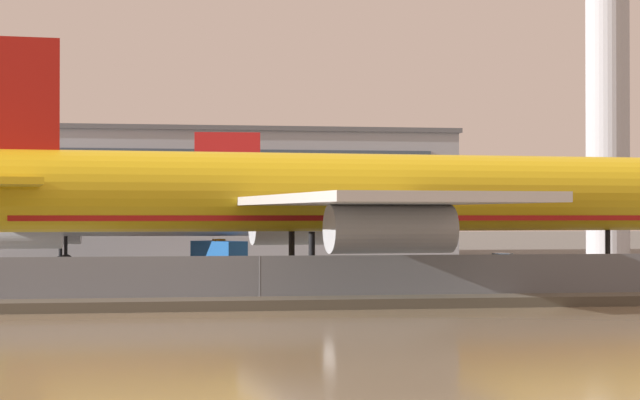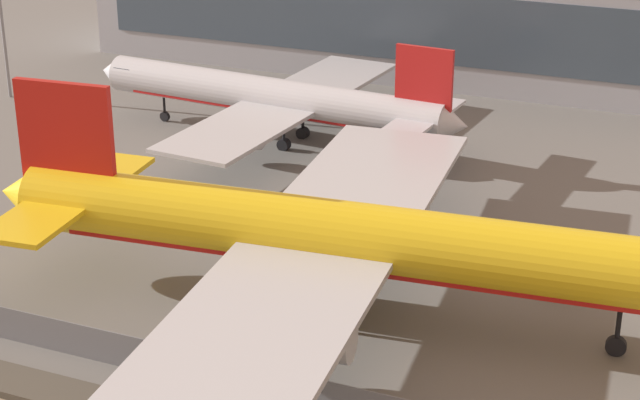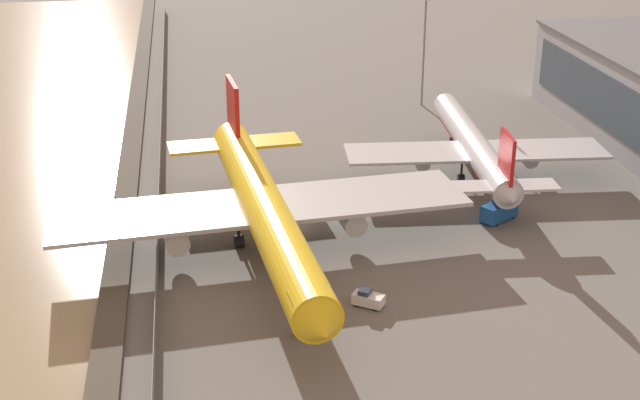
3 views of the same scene
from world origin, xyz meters
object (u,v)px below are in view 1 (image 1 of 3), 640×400
(cargo_jet_yellow, at_px, (341,196))
(control_tower, at_px, (607,33))
(passenger_jet_silver, at_px, (40,216))
(ops_van, at_px, (220,253))
(baggage_tug, at_px, (504,267))

(cargo_jet_yellow, xyz_separation_m, control_tower, (40.63, 54.78, 19.09))
(cargo_jet_yellow, distance_m, passenger_jet_silver, 37.04)
(cargo_jet_yellow, bearing_deg, ops_van, 99.29)
(cargo_jet_yellow, distance_m, ops_van, 30.49)
(passenger_jet_silver, relative_size, ops_van, 7.65)
(cargo_jet_yellow, relative_size, baggage_tug, 15.70)
(passenger_jet_silver, bearing_deg, cargo_jet_yellow, -57.40)
(baggage_tug, height_order, ops_van, ops_van)
(cargo_jet_yellow, distance_m, control_tower, 70.82)
(baggage_tug, relative_size, ops_van, 0.65)
(passenger_jet_silver, height_order, control_tower, control_tower)
(cargo_jet_yellow, height_order, control_tower, control_tower)
(baggage_tug, relative_size, control_tower, 0.08)
(cargo_jet_yellow, relative_size, control_tower, 1.26)
(baggage_tug, xyz_separation_m, control_tower, (27.00, 45.42, 24.00))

